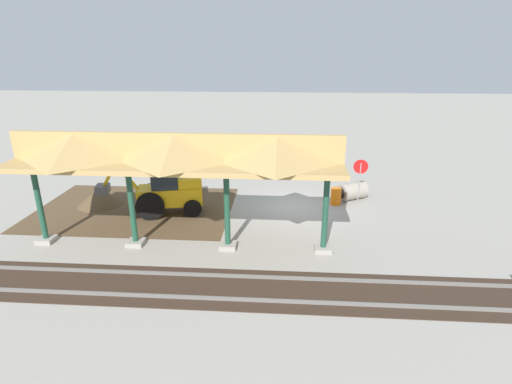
# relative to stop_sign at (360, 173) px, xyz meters

# --- Properties ---
(ground_plane) EXTENTS (120.00, 120.00, 0.00)m
(ground_plane) POSITION_rel_stop_sign_xyz_m (3.42, 0.57, -1.83)
(ground_plane) COLOR #9E998E
(dirt_work_zone) EXTENTS (10.16, 7.00, 0.01)m
(dirt_work_zone) POSITION_rel_stop_sign_xyz_m (11.83, 1.35, -1.83)
(dirt_work_zone) COLOR brown
(dirt_work_zone) RESTS_ON ground
(platform_canopy) EXTENTS (13.23, 3.20, 4.90)m
(platform_canopy) POSITION_rel_stop_sign_xyz_m (8.34, 5.40, 2.34)
(platform_canopy) COLOR #9E998E
(platform_canopy) RESTS_ON ground
(rail_tracks) EXTENTS (60.00, 2.58, 0.15)m
(rail_tracks) POSITION_rel_stop_sign_xyz_m (3.42, 8.49, -1.80)
(rail_tracks) COLOR slate
(rail_tracks) RESTS_ON ground
(stop_sign) EXTENTS (0.76, 0.11, 2.53)m
(stop_sign) POSITION_rel_stop_sign_xyz_m (0.00, 0.00, 0.00)
(stop_sign) COLOR gray
(stop_sign) RESTS_ON ground
(backhoe) EXTENTS (5.25, 2.30, 2.82)m
(backhoe) POSITION_rel_stop_sign_xyz_m (9.89, 1.82, -0.56)
(backhoe) COLOR #EAB214
(backhoe) RESTS_ON ground
(dirt_mound) EXTENTS (4.84, 4.84, 1.85)m
(dirt_mound) POSITION_rel_stop_sign_xyz_m (13.91, 0.91, -1.83)
(dirt_mound) COLOR brown
(dirt_mound) RESTS_ON ground
(concrete_pipe) EXTENTS (1.78, 1.57, 0.97)m
(concrete_pipe) POSITION_rel_stop_sign_xyz_m (0.18, -0.86, -1.35)
(concrete_pipe) COLOR #9E9384
(concrete_pipe) RESTS_ON ground
(traffic_barrel) EXTENTS (0.56, 0.56, 0.90)m
(traffic_barrel) POSITION_rel_stop_sign_xyz_m (1.18, -0.01, -1.38)
(traffic_barrel) COLOR orange
(traffic_barrel) RESTS_ON ground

